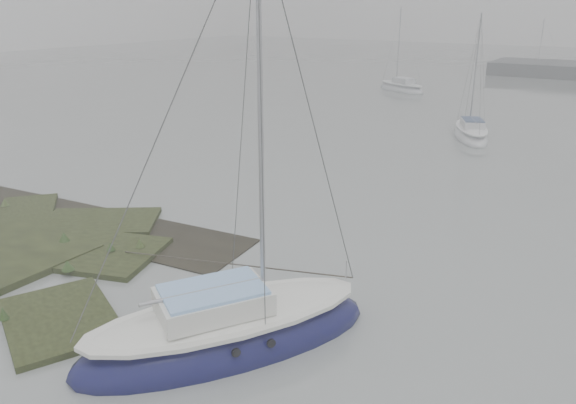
{
  "coord_description": "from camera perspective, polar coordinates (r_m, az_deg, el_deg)",
  "views": [
    {
      "loc": [
        12.02,
        -7.74,
        7.58
      ],
      "look_at": [
        3.19,
        5.96,
        1.8
      ],
      "focal_mm": 35.0,
      "sensor_mm": 36.0,
      "label": 1
    }
  ],
  "objects": [
    {
      "name": "sailboat_main",
      "position": [
        13.51,
        -6.22,
        -13.15
      ],
      "size": [
        5.79,
        7.32,
        10.11
      ],
      "rotation": [
        0.0,
        0.0,
        -0.56
      ],
      "color": "#0F103D",
      "rests_on": "ground"
    },
    {
      "name": "sailboat_far_a",
      "position": [
        53.44,
        11.44,
        11.26
      ],
      "size": [
        5.78,
        4.19,
        7.85
      ],
      "rotation": [
        0.0,
        0.0,
        1.09
      ],
      "color": "silver",
      "rests_on": "ground"
    },
    {
      "name": "sailboat_far_c",
      "position": [
        70.99,
        24.41,
        11.87
      ],
      "size": [
        4.78,
        2.14,
        6.52
      ],
      "rotation": [
        0.0,
        0.0,
        1.43
      ],
      "color": "silver",
      "rests_on": "ground"
    },
    {
      "name": "sailboat_white",
      "position": [
        35.34,
        18.07,
        6.57
      ],
      "size": [
        3.9,
        5.67,
        7.66
      ],
      "rotation": [
        0.0,
        0.0,
        0.44
      ],
      "color": "silver",
      "rests_on": "ground"
    },
    {
      "name": "ground",
      "position": [
        40.32,
        15.01,
        8.03
      ],
      "size": [
        160.0,
        160.0,
        0.0
      ],
      "primitive_type": "plane",
      "color": "slate",
      "rests_on": "ground"
    }
  ]
}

